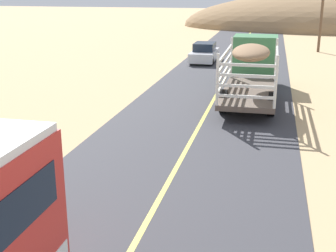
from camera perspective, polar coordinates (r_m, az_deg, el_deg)
livestock_truck at (r=25.34m, az=10.65°, el=8.05°), size 2.53×9.70×3.02m
car_far at (r=35.77m, az=4.58°, el=9.11°), size 1.80×4.40×1.46m
power_pole_far at (r=43.10m, az=18.82°, el=14.27°), size 2.20×0.24×7.72m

